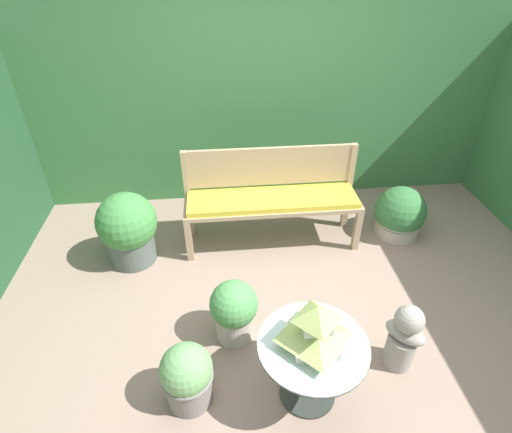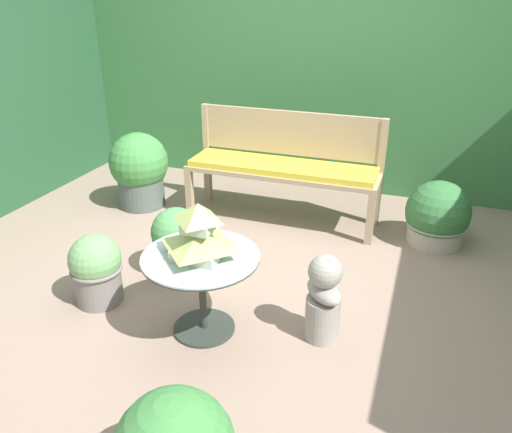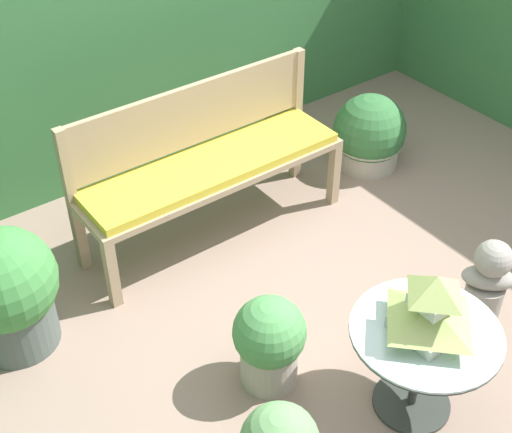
% 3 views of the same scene
% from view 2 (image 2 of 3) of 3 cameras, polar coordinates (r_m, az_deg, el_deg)
% --- Properties ---
extents(ground, '(30.00, 30.00, 0.00)m').
position_cam_2_polar(ground, '(3.72, -0.62, -6.51)').
color(ground, gray).
extents(foliage_hedge_back, '(6.40, 0.79, 2.23)m').
position_cam_2_polar(foliage_hedge_back, '(5.45, 8.08, 15.97)').
color(foliage_hedge_back, '#38703D').
rests_on(foliage_hedge_back, ground).
extents(garden_bench, '(1.69, 0.46, 0.54)m').
position_cam_2_polar(garden_bench, '(4.37, 3.00, 5.18)').
color(garden_bench, tan).
rests_on(garden_bench, ground).
extents(bench_backrest, '(1.69, 0.06, 0.95)m').
position_cam_2_polar(bench_backrest, '(4.49, 3.86, 8.80)').
color(bench_backrest, tan).
rests_on(bench_backrest, ground).
extents(patio_table, '(0.69, 0.69, 0.52)m').
position_cam_2_polar(patio_table, '(2.96, -6.27, -6.32)').
color(patio_table, '#2D332D').
rests_on(patio_table, ground).
extents(pagoda_birdhouse, '(0.36, 0.36, 0.33)m').
position_cam_2_polar(pagoda_birdhouse, '(2.84, -6.50, -2.01)').
color(pagoda_birdhouse, '#B2BCA8').
rests_on(pagoda_birdhouse, patio_table).
extents(garden_bust, '(0.31, 0.31, 0.56)m').
position_cam_2_polar(garden_bust, '(2.98, 7.73, -9.22)').
color(garden_bust, gray).
rests_on(garden_bust, ground).
extents(potted_plant_table_near, '(0.55, 0.55, 0.71)m').
position_cam_2_polar(potted_plant_table_near, '(4.84, -13.18, 5.25)').
color(potted_plant_table_near, '#4C5651').
rests_on(potted_plant_table_near, ground).
extents(potted_plant_patio_mid, '(0.34, 0.34, 0.49)m').
position_cam_2_polar(potted_plant_patio_mid, '(3.46, -17.79, -5.73)').
color(potted_plant_patio_mid, slate).
rests_on(potted_plant_patio_mid, ground).
extents(potted_plant_table_far, '(0.51, 0.51, 0.53)m').
position_cam_2_polar(potted_plant_table_far, '(4.30, 19.99, -0.01)').
color(potted_plant_table_far, '#ADA393').
rests_on(potted_plant_table_far, ground).
extents(potted_plant_path_edge, '(0.36, 0.36, 0.52)m').
position_cam_2_polar(potted_plant_path_edge, '(3.65, -9.03, -2.70)').
color(potted_plant_path_edge, '#ADA393').
rests_on(potted_plant_path_edge, ground).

